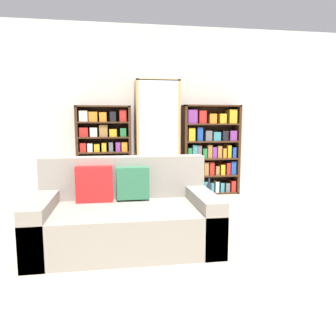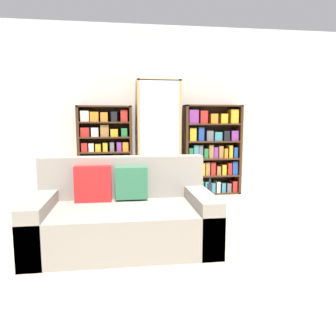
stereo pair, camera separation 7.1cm
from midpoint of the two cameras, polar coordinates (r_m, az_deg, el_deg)
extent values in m
plane|color=beige|center=(2.92, 3.95, -15.80)|extent=(16.00, 16.00, 0.00)
cube|color=beige|center=(5.45, -2.68, 9.82)|extent=(6.81, 0.06, 2.70)
cube|color=gray|center=(3.20, -8.00, -10.01)|extent=(1.69, 1.00, 0.39)
cube|color=gray|center=(3.49, -8.27, -1.55)|extent=(1.69, 0.20, 0.44)
cube|color=gray|center=(3.26, -21.44, -9.07)|extent=(0.20, 1.00, 0.51)
cube|color=gray|center=(3.28, 5.29, -8.43)|extent=(0.20, 1.00, 0.51)
cube|color=red|center=(3.35, -13.29, -2.75)|extent=(0.36, 0.12, 0.36)
cube|color=#2D6B47|center=(3.34, -6.76, -2.61)|extent=(0.32, 0.12, 0.32)
cube|color=#3D2314|center=(5.26, -15.75, 2.63)|extent=(0.04, 0.32, 1.42)
cube|color=#3D2314|center=(5.22, -7.06, 2.84)|extent=(0.04, 0.32, 1.42)
cube|color=#3D2314|center=(5.21, -11.63, 10.43)|extent=(0.83, 0.32, 0.02)
cube|color=#3D2314|center=(5.33, -11.21, -4.77)|extent=(0.83, 0.32, 0.02)
cube|color=#3D2314|center=(5.38, -11.35, 2.89)|extent=(0.83, 0.01, 1.42)
cube|color=#3D2314|center=(5.29, -11.28, -2.21)|extent=(0.75, 0.32, 0.02)
cube|color=#3D2314|center=(5.25, -11.35, 0.25)|extent=(0.75, 0.32, 0.02)
cube|color=#3D2314|center=(5.22, -11.42, 2.74)|extent=(0.75, 0.32, 0.02)
cube|color=#3D2314|center=(5.21, -11.49, 5.25)|extent=(0.75, 0.32, 0.02)
cube|color=#3D2314|center=(5.20, -11.56, 7.77)|extent=(0.75, 0.32, 0.02)
cube|color=#237038|center=(5.33, -14.76, -3.90)|extent=(0.06, 0.24, 0.16)
cube|color=#AD231E|center=(5.32, -13.91, -3.80)|extent=(0.05, 0.24, 0.17)
cube|color=#8E1947|center=(5.31, -12.98, -3.97)|extent=(0.07, 0.24, 0.14)
cube|color=#5B5B60|center=(5.31, -12.16, -3.75)|extent=(0.07, 0.24, 0.18)
cube|color=orange|center=(5.30, -11.24, -3.78)|extent=(0.07, 0.24, 0.17)
cube|color=teal|center=(5.30, -10.32, -3.90)|extent=(0.07, 0.24, 0.14)
cube|color=orange|center=(5.30, -9.45, -4.02)|extent=(0.07, 0.24, 0.12)
cube|color=black|center=(5.30, -8.58, -3.72)|extent=(0.06, 0.24, 0.17)
cube|color=gold|center=(5.30, -7.70, -3.89)|extent=(0.07, 0.24, 0.13)
cube|color=gold|center=(5.28, -14.70, -1.42)|extent=(0.06, 0.24, 0.14)
cube|color=#1E4293|center=(5.27, -13.61, -1.20)|extent=(0.09, 0.24, 0.18)
cube|color=gold|center=(5.27, -12.47, -1.31)|extent=(0.07, 0.24, 0.15)
cube|color=#237038|center=(5.26, -11.32, -1.21)|extent=(0.07, 0.24, 0.17)
cube|color=#7A3384|center=(5.26, -10.21, -1.37)|extent=(0.06, 0.24, 0.13)
cube|color=black|center=(5.26, -8.99, -1.19)|extent=(0.08, 0.24, 0.16)
cube|color=#AD231E|center=(5.26, -7.86, -1.26)|extent=(0.09, 0.24, 0.14)
cube|color=orange|center=(5.25, -14.91, 1.01)|extent=(0.07, 0.24, 0.13)
cube|color=#7A3384|center=(5.24, -13.87, 1.13)|extent=(0.06, 0.24, 0.15)
cube|color=beige|center=(5.24, -12.90, 1.05)|extent=(0.07, 0.24, 0.13)
cube|color=teal|center=(5.23, -11.84, 1.19)|extent=(0.06, 0.24, 0.15)
cube|color=#8E1947|center=(5.23, -10.86, 1.33)|extent=(0.08, 0.24, 0.17)
cube|color=teal|center=(5.23, -9.87, 1.18)|extent=(0.07, 0.24, 0.14)
cube|color=beige|center=(5.23, -8.84, 1.04)|extent=(0.08, 0.24, 0.11)
cube|color=#5B5B60|center=(5.22, -7.85, 1.40)|extent=(0.08, 0.24, 0.18)
cube|color=#AD231E|center=(5.23, -14.86, 3.53)|extent=(0.09, 0.24, 0.14)
cube|color=beige|center=(5.22, -13.73, 3.52)|extent=(0.08, 0.24, 0.13)
cube|color=gold|center=(5.21, -12.62, 3.48)|extent=(0.08, 0.24, 0.12)
cube|color=gold|center=(5.21, -11.43, 3.60)|extent=(0.07, 0.24, 0.13)
cube|color=#5B5B60|center=(5.20, -10.29, 3.68)|extent=(0.06, 0.24, 0.14)
cube|color=#7A3384|center=(5.20, -9.09, 3.71)|extent=(0.07, 0.24, 0.14)
cube|color=orange|center=(5.20, -8.02, 3.72)|extent=(0.09, 0.24, 0.14)
cube|color=#AD231E|center=(5.22, -14.77, 6.06)|extent=(0.13, 0.24, 0.14)
cube|color=beige|center=(5.20, -13.16, 6.10)|extent=(0.11, 0.24, 0.14)
cube|color=olive|center=(5.20, -11.54, 6.37)|extent=(0.12, 0.24, 0.18)
cube|color=gold|center=(5.19, -9.93, 6.06)|extent=(0.11, 0.24, 0.12)
cube|color=#237038|center=(5.19, -8.24, 6.17)|extent=(0.09, 0.24, 0.13)
cube|color=beige|center=(5.21, -14.82, 8.71)|extent=(0.12, 0.24, 0.16)
cube|color=orange|center=(5.20, -13.26, 8.67)|extent=(0.13, 0.24, 0.15)
cube|color=orange|center=(5.19, -11.62, 8.68)|extent=(0.11, 0.24, 0.14)
cube|color=black|center=(5.19, -9.96, 8.78)|extent=(0.09, 0.24, 0.15)
cube|color=#AD231E|center=(5.19, -8.28, 8.96)|extent=(0.10, 0.24, 0.18)
cube|color=tan|center=(5.19, -5.77, 5.03)|extent=(0.04, 0.36, 1.82)
cube|color=tan|center=(5.27, 1.21, 5.11)|extent=(0.04, 0.36, 1.82)
cube|color=tan|center=(5.25, -2.31, 14.91)|extent=(0.68, 0.36, 0.02)
cube|color=tan|center=(5.35, -2.20, -4.58)|extent=(0.68, 0.36, 0.02)
cube|color=tan|center=(5.40, -2.48, 5.17)|extent=(0.68, 0.01, 1.82)
cube|color=silver|center=(5.05, -2.01, 4.98)|extent=(0.60, 0.01, 1.80)
cube|color=tan|center=(5.29, -2.22, -1.33)|extent=(0.60, 0.32, 0.02)
cube|color=tan|center=(5.25, -2.24, 1.86)|extent=(0.60, 0.32, 0.02)
cube|color=tan|center=(5.22, -2.25, 5.08)|extent=(0.60, 0.32, 0.02)
cube|color=tan|center=(5.22, -2.27, 8.32)|extent=(0.60, 0.32, 0.02)
cube|color=tan|center=(5.23, -2.29, 11.57)|extent=(0.60, 0.32, 0.02)
cylinder|color=silver|center=(5.33, -4.61, -4.14)|extent=(0.01, 0.01, 0.07)
cone|color=silver|center=(5.31, -4.62, -3.34)|extent=(0.08, 0.08, 0.08)
cylinder|color=silver|center=(5.31, -3.39, -4.16)|extent=(0.01, 0.01, 0.07)
cone|color=silver|center=(5.30, -3.40, -3.36)|extent=(0.08, 0.08, 0.08)
cylinder|color=silver|center=(5.35, -2.22, -4.08)|extent=(0.01, 0.01, 0.07)
cone|color=silver|center=(5.33, -2.22, -3.28)|extent=(0.08, 0.08, 0.08)
cylinder|color=silver|center=(5.34, -1.01, -4.08)|extent=(0.01, 0.01, 0.07)
cone|color=silver|center=(5.33, -1.01, -3.28)|extent=(0.08, 0.08, 0.08)
cylinder|color=silver|center=(5.36, 0.17, -4.03)|extent=(0.01, 0.01, 0.07)
cone|color=silver|center=(5.35, 0.17, -3.24)|extent=(0.08, 0.08, 0.08)
cylinder|color=silver|center=(5.26, -4.49, -0.81)|extent=(0.01, 0.01, 0.08)
cone|color=silver|center=(5.25, -4.50, 0.17)|extent=(0.09, 0.09, 0.10)
cylinder|color=silver|center=(5.26, -2.96, -0.80)|extent=(0.01, 0.01, 0.08)
cone|color=silver|center=(5.24, -2.97, 0.18)|extent=(0.09, 0.09, 0.10)
cylinder|color=silver|center=(5.30, -1.49, -0.72)|extent=(0.01, 0.01, 0.08)
cone|color=silver|center=(5.29, -1.50, 0.25)|extent=(0.09, 0.09, 0.10)
cylinder|color=silver|center=(5.32, -0.01, -0.68)|extent=(0.01, 0.01, 0.08)
cone|color=silver|center=(5.31, -0.01, 0.29)|extent=(0.09, 0.09, 0.10)
cylinder|color=silver|center=(5.23, -4.79, 2.37)|extent=(0.01, 0.01, 0.08)
cone|color=silver|center=(5.22, -4.80, 3.32)|extent=(0.07, 0.07, 0.10)
cylinder|color=silver|center=(5.21, -3.75, 2.37)|extent=(0.01, 0.01, 0.08)
cone|color=silver|center=(5.21, -3.76, 3.32)|extent=(0.07, 0.07, 0.10)
cylinder|color=silver|center=(5.25, -2.76, 2.41)|extent=(0.01, 0.01, 0.08)
cone|color=silver|center=(5.24, -2.77, 3.36)|extent=(0.07, 0.07, 0.10)
cylinder|color=silver|center=(5.25, -1.74, 2.42)|extent=(0.01, 0.01, 0.08)
cone|color=silver|center=(5.25, -1.75, 3.37)|extent=(0.07, 0.07, 0.10)
cylinder|color=silver|center=(5.24, -0.70, 2.42)|extent=(0.01, 0.01, 0.08)
cone|color=silver|center=(5.23, -0.70, 3.36)|extent=(0.07, 0.07, 0.10)
cylinder|color=silver|center=(5.29, 0.25, 2.46)|extent=(0.01, 0.01, 0.08)
cone|color=silver|center=(5.28, 0.25, 3.40)|extent=(0.07, 0.07, 0.10)
cylinder|color=silver|center=(5.19, -4.81, 5.61)|extent=(0.01, 0.01, 0.08)
cone|color=silver|center=(5.19, -4.82, 6.58)|extent=(0.07, 0.07, 0.10)
cylinder|color=silver|center=(5.19, -3.78, 5.62)|extent=(0.01, 0.01, 0.08)
cone|color=silver|center=(5.19, -3.79, 6.59)|extent=(0.07, 0.07, 0.10)
cylinder|color=silver|center=(5.23, -2.79, 5.64)|extent=(0.01, 0.01, 0.08)
cone|color=silver|center=(5.23, -2.79, 6.61)|extent=(0.07, 0.07, 0.10)
cylinder|color=silver|center=(5.24, -1.76, 5.65)|extent=(0.01, 0.01, 0.08)
cone|color=silver|center=(5.23, -1.77, 6.61)|extent=(0.07, 0.07, 0.10)
cylinder|color=silver|center=(5.26, -0.76, 5.67)|extent=(0.01, 0.01, 0.08)
cone|color=silver|center=(5.25, -0.76, 6.62)|extent=(0.07, 0.07, 0.10)
cylinder|color=silver|center=(5.27, 0.24, 5.67)|extent=(0.01, 0.01, 0.08)
cone|color=silver|center=(5.27, 0.24, 6.63)|extent=(0.07, 0.07, 0.10)
cylinder|color=silver|center=(5.21, -4.60, 8.86)|extent=(0.01, 0.01, 0.08)
cone|color=silver|center=(5.21, -4.62, 9.79)|extent=(0.09, 0.09, 0.09)
cylinder|color=silver|center=(5.21, -3.05, 8.87)|extent=(0.01, 0.01, 0.08)
cone|color=silver|center=(5.21, -3.06, 9.80)|extent=(0.09, 0.09, 0.09)
cylinder|color=silver|center=(5.22, -1.50, 8.88)|extent=(0.01, 0.01, 0.08)
cone|color=silver|center=(5.22, -1.51, 9.81)|extent=(0.09, 0.09, 0.09)
cylinder|color=silver|center=(5.26, 0.00, 8.87)|extent=(0.01, 0.01, 0.08)
cone|color=silver|center=(5.26, 0.00, 9.80)|extent=(0.09, 0.09, 0.09)
cylinder|color=silver|center=(5.20, -4.79, 12.14)|extent=(0.01, 0.01, 0.08)
cone|color=silver|center=(5.21, -4.80, 13.14)|extent=(0.08, 0.08, 0.10)
cylinder|color=silver|center=(5.23, -3.55, 12.14)|extent=(0.01, 0.01, 0.08)
cone|color=silver|center=(5.23, -3.56, 13.12)|extent=(0.08, 0.08, 0.10)
cylinder|color=silver|center=(5.24, -2.31, 12.13)|extent=(0.01, 0.01, 0.08)
cone|color=silver|center=(5.25, -2.31, 13.12)|extent=(0.08, 0.08, 0.10)
cylinder|color=silver|center=(5.25, -1.06, 12.13)|extent=(0.01, 0.01, 0.08)
cone|color=silver|center=(5.26, -1.06, 13.12)|extent=(0.08, 0.08, 0.10)
cylinder|color=silver|center=(5.28, 0.14, 12.11)|extent=(0.01, 0.01, 0.08)
cone|color=silver|center=(5.29, 0.14, 13.09)|extent=(0.08, 0.08, 0.10)
cube|color=#3D2314|center=(5.33, 2.43, 3.11)|extent=(0.04, 0.32, 1.45)
cube|color=#3D2314|center=(5.57, 11.45, 3.18)|extent=(0.04, 0.32, 1.45)
cube|color=#3D2314|center=(5.42, 7.17, 10.66)|extent=(0.93, 0.32, 0.02)
cube|color=#3D2314|center=(5.54, 6.91, -4.19)|extent=(0.93, 0.32, 0.02)
cube|color=#3D2314|center=(5.58, 6.60, 3.29)|extent=(0.93, 0.01, 1.45)
cube|color=#3D2314|center=(5.48, 6.97, -1.22)|extent=(0.85, 0.32, 0.02)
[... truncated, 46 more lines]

